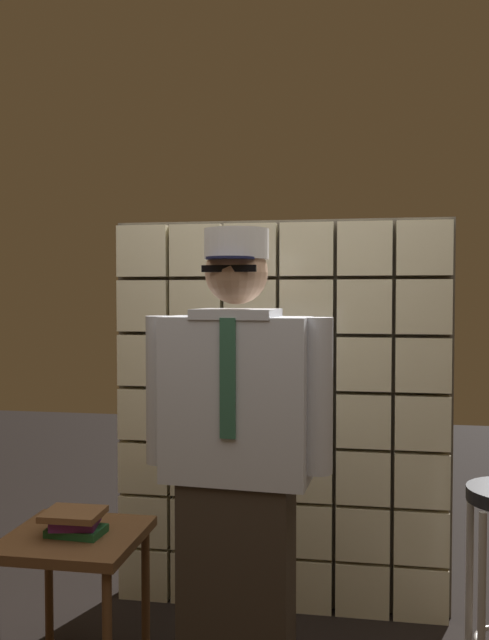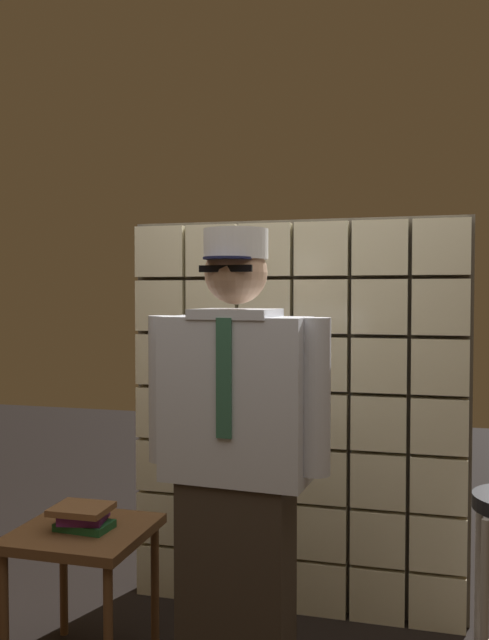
# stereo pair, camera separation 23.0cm
# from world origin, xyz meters

# --- Properties ---
(glass_block_wall) EXTENTS (1.64, 0.10, 1.91)m
(glass_block_wall) POSITION_xyz_m (-0.00, 1.12, 0.93)
(glass_block_wall) COLOR beige
(glass_block_wall) RESTS_ON ground
(standing_person) EXTENTS (0.70, 0.31, 1.76)m
(standing_person) POSITION_xyz_m (-0.06, 0.30, 0.92)
(standing_person) COLOR #382D23
(standing_person) RESTS_ON ground
(side_table) EXTENTS (0.52, 0.52, 0.58)m
(side_table) POSITION_xyz_m (-0.73, 0.39, 0.50)
(side_table) COLOR brown
(side_table) RESTS_ON ground
(book_stack) EXTENTS (0.23, 0.20, 0.10)m
(book_stack) POSITION_xyz_m (-0.72, 0.38, 0.63)
(book_stack) COLOR #1E592D
(book_stack) RESTS_ON side_table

